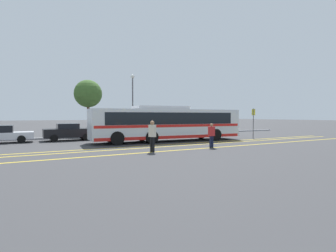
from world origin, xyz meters
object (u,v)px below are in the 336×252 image
(pedestrian_0, at_px, (152,134))
(bus_stop_sign, at_px, (253,120))
(tree_0, at_px, (88,94))
(street_lamp, at_px, (133,95))
(transit_bus, at_px, (168,123))
(pedestrian_1, at_px, (211,134))
(parked_car_3, at_px, (176,129))
(parked_car_1, at_px, (69,132))
(parked_car_0, at_px, (0,134))
(parked_car_2, at_px, (122,130))

(pedestrian_0, xyz_separation_m, bus_stop_sign, (11.83, 3.45, 0.68))
(tree_0, bearing_deg, street_lamp, -22.61)
(transit_bus, distance_m, pedestrian_1, 5.26)
(pedestrian_0, distance_m, pedestrian_1, 4.31)
(pedestrian_0, height_order, tree_0, tree_0)
(parked_car_3, xyz_separation_m, pedestrian_0, (-7.46, -9.94, 0.34))
(parked_car_1, bearing_deg, parked_car_3, 90.26)
(pedestrian_0, height_order, street_lamp, street_lamp)
(parked_car_3, distance_m, tree_0, 10.25)
(parked_car_0, distance_m, parked_car_1, 4.97)
(bus_stop_sign, bearing_deg, pedestrian_1, -60.93)
(parked_car_2, height_order, pedestrian_1, pedestrian_1)
(parked_car_0, height_order, pedestrian_0, pedestrian_0)
(parked_car_0, xyz_separation_m, pedestrian_1, (12.48, -10.17, 0.22))
(parked_car_2, bearing_deg, parked_car_3, -91.05)
(transit_bus, xyz_separation_m, parked_car_2, (-2.33, 4.85, -0.78))
(pedestrian_1, bearing_deg, parked_car_0, -42.69)
(bus_stop_sign, bearing_deg, parked_car_0, -104.21)
(parked_car_1, xyz_separation_m, parked_car_2, (4.74, 0.09, -0.02))
(parked_car_0, relative_size, tree_0, 0.76)
(parked_car_1, relative_size, bus_stop_sign, 1.47)
(transit_bus, distance_m, parked_car_2, 5.44)
(bus_stop_sign, bearing_deg, pedestrian_0, -69.41)
(parked_car_2, distance_m, parked_car_3, 5.93)
(street_lamp, bearing_deg, parked_car_1, -154.12)
(pedestrian_1, xyz_separation_m, tree_0, (-4.76, 15.28, 3.56))
(street_lamp, xyz_separation_m, tree_0, (-4.41, 1.84, 0.03))
(transit_bus, bearing_deg, tree_0, -152.42)
(parked_car_3, relative_size, bus_stop_sign, 1.52)
(transit_bus, height_order, street_lamp, street_lamp)
(bus_stop_sign, bearing_deg, parked_car_2, -118.34)
(parked_car_0, xyz_separation_m, bus_stop_sign, (20.00, -6.71, 1.05))
(parked_car_1, height_order, parked_car_2, parked_car_1)
(transit_bus, height_order, parked_car_2, transit_bus)
(transit_bus, relative_size, tree_0, 2.18)
(pedestrian_1, bearing_deg, pedestrian_0, -3.71)
(parked_car_0, distance_m, parked_car_2, 9.71)
(tree_0, bearing_deg, parked_car_1, -117.39)
(parked_car_3, relative_size, pedestrian_0, 2.31)
(transit_bus, xyz_separation_m, parked_car_3, (3.59, 4.75, -0.79))
(parked_car_0, xyz_separation_m, pedestrian_0, (8.17, -10.16, 0.36))
(parked_car_2, height_order, tree_0, tree_0)
(transit_bus, relative_size, parked_car_2, 3.33)
(parked_car_2, height_order, pedestrian_0, pedestrian_0)
(parked_car_0, xyz_separation_m, street_lamp, (12.13, 3.27, 3.74))
(parked_car_2, height_order, parked_car_3, parked_car_2)
(parked_car_0, height_order, pedestrian_1, pedestrian_1)
(parked_car_3, xyz_separation_m, tree_0, (-7.92, 5.32, 3.75))
(tree_0, bearing_deg, parked_car_0, -146.51)
(parked_car_3, bearing_deg, parked_car_2, 84.84)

